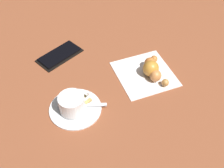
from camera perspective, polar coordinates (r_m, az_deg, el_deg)
The scene contains 8 objects.
ground_plane at distance 0.78m, azimuth 0.11°, elevation -1.88°, with size 1.80×1.80×0.00m, color brown.
saucer at distance 0.75m, azimuth -7.38°, elevation -4.83°, with size 0.14×0.14×0.01m, color white.
espresso_cup at distance 0.73m, azimuth -7.98°, elevation -3.82°, with size 0.09×0.07×0.05m.
teaspoon at distance 0.75m, azimuth -7.71°, elevation -4.25°, with size 0.13×0.06×0.01m.
sugar_packet at distance 0.76m, azimuth -6.18°, elevation -2.57°, with size 0.06×0.02×0.01m, color tan.
napkin at distance 0.84m, azimuth 6.58°, elevation 2.09°, with size 0.16×0.16×0.00m, color silver.
croissant at distance 0.82m, azimuth 8.14°, elevation 2.98°, with size 0.08×0.13×0.05m.
cell_phone at distance 0.90m, azimuth -10.48°, elevation 5.73°, with size 0.16×0.12×0.01m.
Camera 1 is at (0.19, 0.48, 0.59)m, focal length 45.53 mm.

